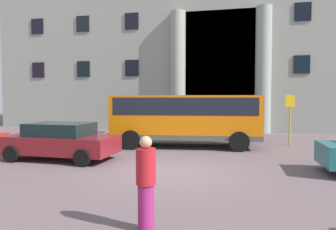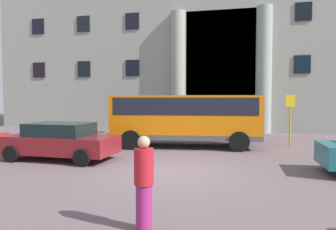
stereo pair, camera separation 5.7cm
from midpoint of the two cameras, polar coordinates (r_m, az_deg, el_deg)
ground_plane at (r=10.74m, az=0.52°, el=-10.26°), size 80.00×64.00×0.12m
office_building_facade at (r=28.88m, az=8.59°, el=19.12°), size 34.44×9.77×20.79m
orange_minibus at (r=15.97m, az=3.04°, el=-0.11°), size 7.26×3.33×2.51m
bus_stop_sign at (r=17.45m, az=20.37°, el=0.15°), size 0.44×0.08×2.54m
hedge_planter_east at (r=22.00m, az=-7.82°, el=-1.23°), size 1.73×0.98×1.56m
hedge_planter_far_west at (r=20.74m, az=11.71°, el=-1.89°), size 2.10×0.76×1.30m
parked_sedan_second at (r=13.36m, az=-18.36°, el=-4.29°), size 4.38×2.18×1.43m
motorcycle_near_kerb at (r=14.84m, az=-13.15°, el=-4.56°), size 2.07×0.55×0.89m
pedestrian_woman_dark_dress at (r=6.06m, az=-4.14°, el=-11.73°), size 0.36×0.36×1.73m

